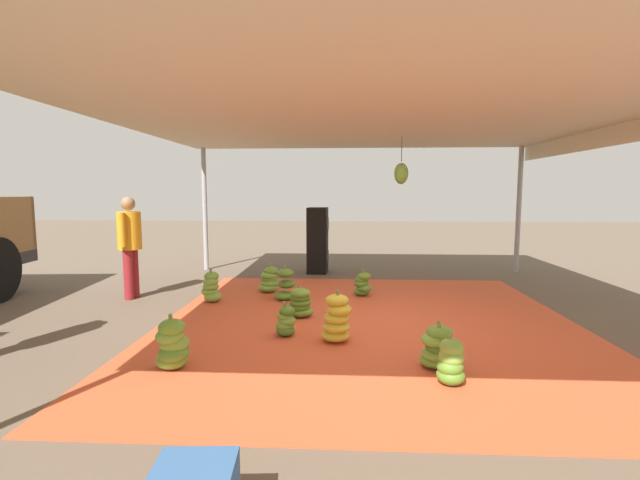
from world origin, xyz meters
The scene contains 15 objects.
ground_plane centered at (0.00, 3.00, 0.00)m, with size 40.00×40.00×0.00m, color brown.
tarp_orange centered at (0.00, 0.00, 0.01)m, with size 5.64×5.28×0.01m, color #D1512D.
tent_canopy centered at (0.01, -0.09, 2.59)m, with size 8.00×7.00×2.67m.
banana_bunch_0 centered at (0.22, 0.90, 0.19)m, with size 0.42×0.44×0.44m.
banana_bunch_1 centered at (-0.72, 0.40, 0.25)m, with size 0.45×0.45×0.58m.
banana_bunch_2 centered at (1.13, 1.22, 0.24)m, with size 0.42×0.44×0.55m.
banana_bunch_3 centered at (-1.43, -0.57, 0.20)m, with size 0.39×0.43×0.46m.
banana_bunch_4 centered at (1.68, 1.56, 0.21)m, with size 0.43×0.42×0.47m.
banana_bunch_5 centered at (0.97, 2.34, 0.23)m, with size 0.37×0.40×0.51m.
banana_bunch_6 centered at (-1.80, -0.61, 0.20)m, with size 0.29×0.30×0.45m.
banana_bunch_7 centered at (1.46, 0.01, 0.19)m, with size 0.34×0.35×0.44m.
banana_bunch_8 centered at (-1.60, 1.93, 0.24)m, with size 0.45×0.44×0.53m.
banana_bunch_9 centered at (-0.57, 0.99, 0.18)m, with size 0.28×0.31×0.41m.
worker_0 centered at (1.16, 3.67, 0.94)m, with size 0.59×0.36×1.60m.
speaker_stack centered at (3.55, 0.86, 0.68)m, with size 0.52×0.45×1.36m.
Camera 1 is at (-5.53, 0.33, 1.67)m, focal length 24.73 mm.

